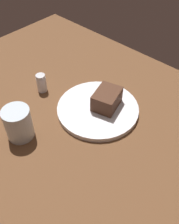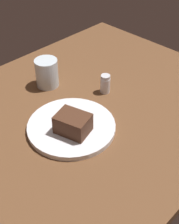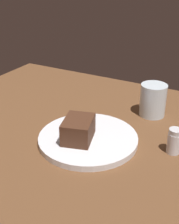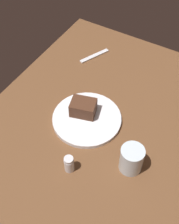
# 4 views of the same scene
# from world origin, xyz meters

# --- Properties ---
(dining_table) EXTENTS (1.20, 0.84, 0.03)m
(dining_table) POSITION_xyz_m (0.00, 0.00, 0.01)
(dining_table) COLOR brown
(dining_table) RESTS_ON ground
(dessert_plate) EXTENTS (0.26, 0.26, 0.02)m
(dessert_plate) POSITION_xyz_m (0.04, 0.04, 0.04)
(dessert_plate) COLOR silver
(dessert_plate) RESTS_ON dining_table
(chocolate_cake_slice) EXTENTS (0.09, 0.11, 0.06)m
(chocolate_cake_slice) POSITION_xyz_m (0.05, 0.07, 0.07)
(chocolate_cake_slice) COLOR #472819
(chocolate_cake_slice) RESTS_ON dessert_plate
(salt_shaker) EXTENTS (0.03, 0.03, 0.07)m
(salt_shaker) POSITION_xyz_m (-0.17, -0.01, 0.06)
(salt_shaker) COLOR silver
(salt_shaker) RESTS_ON dining_table
(water_glass) EXTENTS (0.08, 0.08, 0.10)m
(water_glass) POSITION_xyz_m (-0.06, -0.19, 0.08)
(water_glass) COLOR silver
(water_glass) RESTS_ON dining_table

